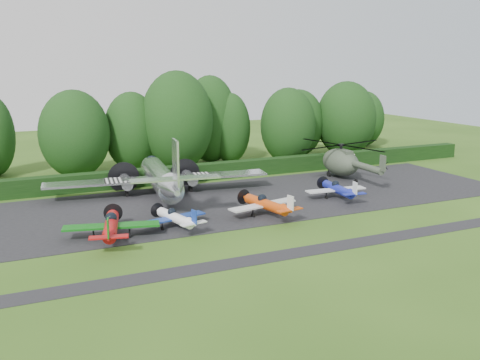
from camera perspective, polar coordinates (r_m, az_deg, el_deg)
name	(u,v)px	position (r m, az deg, el deg)	size (l,w,h in m)	color
ground	(238,234)	(45.30, -0.22, -5.78)	(160.00, 160.00, 0.00)	#2F5116
apron	(198,205)	(54.20, -4.54, -2.73)	(70.00, 18.00, 0.01)	black
taxiway_verge	(271,257)	(40.21, 3.31, -8.23)	(70.00, 2.00, 0.00)	black
hedgerow	(166,183)	(64.36, -7.86, -0.35)	(90.00, 1.60, 2.00)	black
transport_plane	(162,178)	(57.28, -8.37, 0.23)	(24.12, 18.50, 7.73)	white
light_plane_red	(111,226)	(44.67, -13.60, -4.75)	(7.76, 8.16, 2.98)	#AA0F11
light_plane_white	(175,218)	(46.81, -6.94, -4.00)	(6.21, 6.53, 2.39)	white
light_plane_orange	(266,204)	(50.24, 2.78, -2.59)	(7.10, 7.46, 2.73)	#C9430B
light_plane_blue	(338,189)	(57.31, 10.40, -0.95)	(6.67, 7.01, 2.56)	#182295
helicopter	(341,160)	(67.50, 10.72, 2.14)	(13.24, 15.50, 4.26)	#3C4636
sign_board	(349,159)	(74.46, 11.60, 2.23)	(3.22, 0.12, 1.81)	#3F3326
tree_0	(132,132)	(71.97, -11.45, 5.09)	(7.30, 7.30, 10.42)	black
tree_2	(364,119)	(93.84, 13.05, 6.38)	(6.90, 6.90, 9.35)	black
tree_3	(298,123)	(81.92, 6.20, 6.06)	(7.86, 7.86, 10.16)	black
tree_4	(75,134)	(69.33, -17.24, 4.71)	(8.65, 8.65, 10.91)	black
tree_5	(288,126)	(76.41, 5.13, 5.81)	(7.81, 7.81, 10.68)	black
tree_7	(346,119)	(83.34, 11.24, 6.41)	(9.07, 9.07, 11.35)	black
tree_10	(177,121)	(71.22, -6.72, 6.28)	(9.47, 9.47, 13.13)	black
tree_11	(230,128)	(76.03, -1.04, 5.54)	(5.70, 5.70, 9.95)	black
tree_12	(210,119)	(76.70, -3.20, 6.50)	(7.74, 7.74, 12.37)	black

